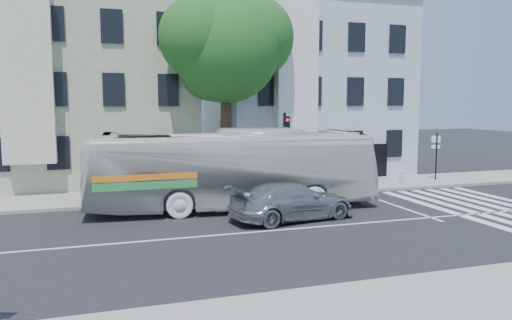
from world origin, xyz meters
name	(u,v)px	position (x,y,z in m)	size (l,w,h in m)	color
ground	(284,230)	(0.00, 0.00, 0.00)	(120.00, 120.00, 0.00)	black
sidewalk_far	(229,192)	(0.00, 8.00, 0.07)	(80.00, 4.00, 0.15)	gray
sidewalk_near	(414,313)	(0.00, -8.00, 0.07)	(80.00, 4.00, 0.15)	gray
building_left	(86,90)	(-7.00, 15.00, 5.50)	(12.00, 10.00, 11.00)	gray
building_right	(301,92)	(7.00, 15.00, 5.50)	(12.00, 10.00, 11.00)	#9EAABD
street_tree	(226,43)	(0.06, 8.74, 7.83)	(7.30, 5.90, 11.10)	#2D2116
bus	(232,169)	(-0.83, 4.22, 1.78)	(12.82, 3.00, 3.57)	silver
sedan	(292,201)	(0.92, 1.45, 0.76)	(5.25, 2.13, 1.52)	#A5A8AC
hedge	(190,192)	(-2.37, 6.30, 0.50)	(8.50, 0.84, 0.70)	#236320
traffic_signal	(285,143)	(2.34, 5.94, 2.74)	(0.45, 0.53, 4.24)	black
fire_hydrant	(402,177)	(9.97, 7.20, 0.53)	(0.41, 0.24, 0.75)	#B1B1AD
far_sign_pole	(436,150)	(12.74, 7.87, 1.91)	(0.49, 0.25, 2.82)	black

